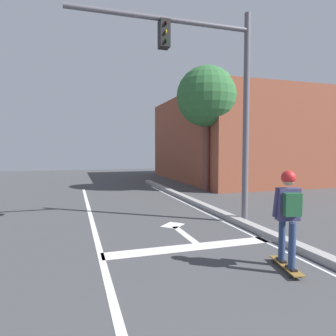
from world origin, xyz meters
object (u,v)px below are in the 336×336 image
at_px(traffic_signal_mast, 212,81).
at_px(roadside_tree, 207,97).
at_px(skateboard, 286,266).
at_px(skater, 288,207).

xyz_separation_m(traffic_signal_mast, roadside_tree, (2.50, 5.74, 0.64)).
height_order(skateboard, roadside_tree, roadside_tree).
relative_size(skateboard, roadside_tree, 0.16).
bearing_deg(skateboard, traffic_signal_mast, 88.00).
height_order(skateboard, traffic_signal_mast, traffic_signal_mast).
xyz_separation_m(skateboard, skater, (-0.00, -0.02, 0.97)).
xyz_separation_m(skater, traffic_signal_mast, (0.11, 3.02, 2.62)).
bearing_deg(roadside_tree, skater, -106.62).
bearing_deg(skater, skateboard, 76.73).
relative_size(skater, traffic_signal_mast, 0.28).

